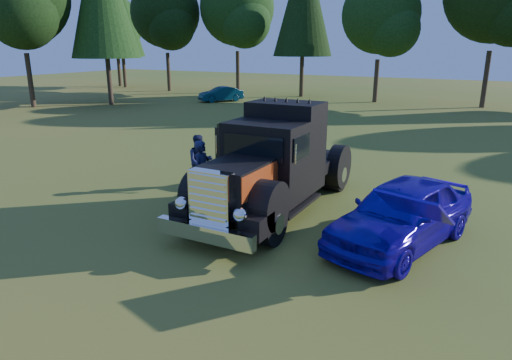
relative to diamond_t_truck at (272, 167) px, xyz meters
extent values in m
plane|color=#37601C|center=(0.03, -2.43, -1.28)|extent=(120.00, 120.00, 0.00)
cylinder|color=#2D2116|center=(-31.97, 27.57, 0.88)|extent=(0.36, 0.36, 4.32)
cone|color=black|center=(-31.97, 27.57, 6.52)|extent=(4.80, 4.80, 9.00)
cylinder|color=#2D2116|center=(-24.97, 26.57, 0.61)|extent=(0.36, 0.36, 3.78)
sphere|color=black|center=(-24.97, 26.57, 6.28)|extent=(6.72, 6.72, 6.72)
sphere|color=black|center=(-23.71, 25.73, 5.02)|extent=(4.62, 4.62, 4.62)
cylinder|color=#2D2116|center=(-17.97, 28.57, 0.70)|extent=(0.36, 0.36, 3.96)
sphere|color=black|center=(-17.97, 28.57, 6.64)|extent=(7.04, 7.04, 7.04)
sphere|color=black|center=(-16.65, 27.69, 5.32)|extent=(4.84, 4.84, 4.84)
cylinder|color=#2D2116|center=(-10.97, 28.07, 1.06)|extent=(0.36, 0.36, 4.68)
cylinder|color=#2D2116|center=(-3.97, 27.07, 0.43)|extent=(0.36, 0.36, 3.42)
sphere|color=black|center=(-3.97, 27.07, 5.56)|extent=(6.08, 6.08, 6.08)
sphere|color=black|center=(-2.83, 26.31, 4.42)|extent=(4.18, 4.18, 4.18)
cylinder|color=#2D2116|center=(4.03, 27.57, 0.79)|extent=(0.36, 0.36, 4.14)
cylinder|color=#2D2116|center=(-21.97, 15.57, 1.06)|extent=(0.36, 0.36, 4.68)
cylinder|color=#2D2116|center=(-25.97, 11.57, 0.70)|extent=(0.36, 0.36, 3.96)
sphere|color=black|center=(-24.65, 10.69, 5.32)|extent=(4.84, 4.84, 4.84)
cylinder|color=#2D2116|center=(-33.67, 28.52, 0.39)|extent=(0.36, 0.36, 3.34)
sphere|color=black|center=(-33.67, 28.52, 5.41)|extent=(5.94, 5.94, 5.94)
sphere|color=black|center=(-32.56, 27.78, 4.29)|extent=(4.09, 4.09, 4.09)
cylinder|color=black|center=(-1.04, -2.08, -0.73)|extent=(0.32, 1.10, 1.10)
cylinder|color=black|center=(1.06, -2.08, -0.73)|extent=(0.32, 1.10, 1.10)
cylinder|color=black|center=(-1.04, 2.72, -0.73)|extent=(0.32, 1.10, 1.10)
cylinder|color=black|center=(1.06, 2.72, -0.73)|extent=(0.32, 1.10, 1.10)
cylinder|color=black|center=(-0.71, 2.72, -0.73)|extent=(0.32, 1.10, 1.10)
cylinder|color=black|center=(0.73, 2.72, -0.73)|extent=(0.32, 1.10, 1.10)
cube|color=black|center=(0.01, 0.52, -0.66)|extent=(1.60, 6.40, 0.28)
cube|color=white|center=(0.01, -3.33, -0.73)|extent=(2.50, 0.22, 0.36)
cube|color=white|center=(0.01, -3.03, -0.03)|extent=(1.05, 0.30, 1.30)
cube|color=black|center=(0.01, -1.98, 0.02)|extent=(1.35, 1.80, 1.10)
cube|color=#933110|center=(-0.68, -1.98, 0.22)|extent=(0.02, 1.80, 0.60)
cube|color=#933110|center=(0.70, -1.98, 0.22)|extent=(0.02, 1.80, 0.60)
cylinder|color=black|center=(-0.94, -2.08, -0.33)|extent=(0.55, 1.24, 1.24)
cylinder|color=black|center=(0.96, -2.08, -0.33)|extent=(0.55, 1.24, 1.24)
sphere|color=white|center=(-0.77, -3.10, -0.23)|extent=(0.32, 0.32, 0.32)
sphere|color=white|center=(0.79, -3.10, -0.23)|extent=(0.32, 0.32, 0.32)
cube|color=black|center=(0.01, -0.43, 0.27)|extent=(2.05, 1.30, 2.10)
cube|color=black|center=(0.01, -1.10, 0.77)|extent=(1.70, 0.05, 0.65)
cube|color=black|center=(0.01, 0.87, 0.47)|extent=(2.05, 1.30, 2.50)
cube|color=black|center=(0.01, 2.52, -0.33)|extent=(2.00, 2.00, 0.35)
cube|color=black|center=(-1.51, -0.04, 0.17)|extent=(0.99, 0.58, 1.50)
cube|color=#953715|center=(-1.53, 0.00, 0.02)|extent=(0.76, 0.43, 0.75)
imported|color=#0F08B6|center=(3.71, -0.62, -0.49)|extent=(3.09, 4.95, 1.57)
cube|color=#0F08B6|center=(4.19, -2.25, 0.27)|extent=(1.51, 1.26, 0.67)
imported|color=#1B2B3F|center=(-2.07, -0.40, -0.33)|extent=(0.49, 0.72, 1.90)
imported|color=#21264D|center=(-3.13, 0.96, -0.41)|extent=(1.06, 1.07, 1.74)
imported|color=#092A37|center=(-15.36, 21.36, -0.68)|extent=(3.14, 3.73, 1.21)
camera|label=1|loc=(5.45, -11.00, 3.28)|focal=32.00mm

